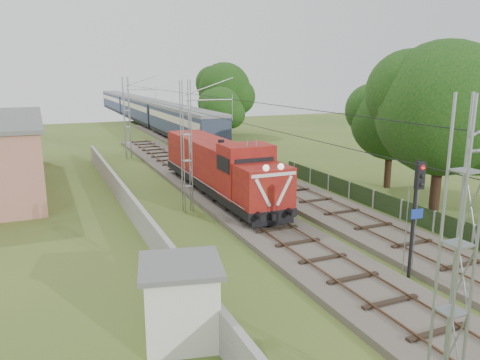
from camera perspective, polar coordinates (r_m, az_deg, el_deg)
name	(u,v)px	position (r m, az deg, el deg)	size (l,w,h in m)	color
ground	(343,280)	(20.31, 12.43, -11.77)	(140.00, 140.00, 0.00)	#3E5821
track_main	(267,226)	(25.81, 3.37, -5.62)	(4.20, 70.00, 0.45)	#6B6054
track_side	(251,173)	(39.22, 1.40, 0.85)	(4.20, 80.00, 0.45)	#6B6054
catenary	(187,147)	(28.36, -6.45, 4.06)	(3.31, 70.00, 8.00)	gray
boundary_wall	(131,206)	(28.27, -13.19, -3.09)	(0.25, 40.00, 1.50)	#9E9E99
fence	(434,222)	(27.23, 22.62, -4.70)	(0.12, 32.00, 1.20)	black
locomotive	(219,166)	(31.88, -2.57, 1.69)	(2.89, 16.51, 4.19)	black
coach_rake	(142,108)	(80.50, -11.88, 8.55)	(3.20, 71.34, 3.70)	black
signal_post	(417,199)	(20.12, 20.75, -2.14)	(0.55, 0.43, 5.01)	black
relay_hut	(181,301)	(15.38, -7.17, -14.46)	(3.05, 3.05, 2.63)	silver
tree_a	(444,110)	(28.61, 23.66, 7.82)	(7.88, 7.50, 10.21)	#3A2417
tree_b	(392,120)	(35.99, 18.08, 6.92)	(6.20, 5.91, 8.04)	#3A2417
tree_c	(221,108)	(56.59, -2.30, 8.71)	(5.24, 4.99, 6.80)	#3A2417
tree_d	(225,90)	(65.74, -1.85, 10.96)	(7.59, 7.23, 9.84)	#3A2417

